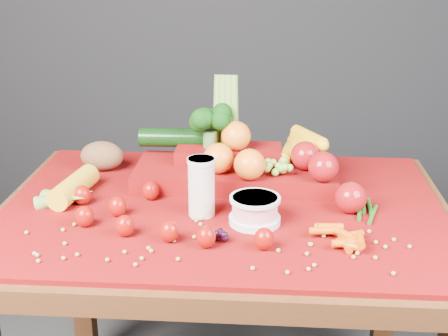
# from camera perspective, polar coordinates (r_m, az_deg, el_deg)

# --- Properties ---
(table) EXTENTS (1.10, 0.80, 0.75)m
(table) POSITION_cam_1_polar(r_m,az_deg,el_deg) (1.55, -0.05, -7.01)
(table) COLOR #371F0C
(table) RESTS_ON ground
(red_cloth) EXTENTS (1.05, 0.75, 0.01)m
(red_cloth) POSITION_cam_1_polar(r_m,az_deg,el_deg) (1.51, -0.06, -3.61)
(red_cloth) COLOR #6B0A03
(red_cloth) RESTS_ON table
(milk_glass) EXTENTS (0.06, 0.06, 0.14)m
(milk_glass) POSITION_cam_1_polar(r_m,az_deg,el_deg) (1.43, -2.08, -1.55)
(milk_glass) COLOR beige
(milk_glass) RESTS_ON red_cloth
(yogurt_bowl) EXTENTS (0.12, 0.12, 0.06)m
(yogurt_bowl) POSITION_cam_1_polar(r_m,az_deg,el_deg) (1.40, 2.84, -3.77)
(yogurt_bowl) COLOR silver
(yogurt_bowl) RESTS_ON red_cloth
(strawberry_scatter) EXTENTS (0.48, 0.28, 0.05)m
(strawberry_scatter) POSITION_cam_1_polar(r_m,az_deg,el_deg) (1.40, -7.01, -4.33)
(strawberry_scatter) COLOR #8F0507
(strawberry_scatter) RESTS_ON red_cloth
(dark_grape_cluster) EXTENTS (0.06, 0.05, 0.03)m
(dark_grape_cluster) POSITION_cam_1_polar(r_m,az_deg,el_deg) (1.33, -0.72, -6.09)
(dark_grape_cluster) COLOR black
(dark_grape_cluster) RESTS_ON red_cloth
(soybean_scatter) EXTENTS (0.84, 0.24, 0.01)m
(soybean_scatter) POSITION_cam_1_polar(r_m,az_deg,el_deg) (1.33, -0.69, -6.71)
(soybean_scatter) COLOR #A19145
(soybean_scatter) RESTS_ON red_cloth
(corn_ear) EXTENTS (0.21, 0.25, 0.06)m
(corn_ear) POSITION_cam_1_polar(r_m,az_deg,el_deg) (1.56, -14.10, -2.35)
(corn_ear) COLOR gold
(corn_ear) RESTS_ON red_cloth
(potato) EXTENTS (0.12, 0.09, 0.08)m
(potato) POSITION_cam_1_polar(r_m,az_deg,el_deg) (1.75, -11.10, 1.10)
(potato) COLOR brown
(potato) RESTS_ON red_cloth
(baby_carrot_pile) EXTENTS (0.18, 0.17, 0.03)m
(baby_carrot_pile) POSITION_cam_1_polar(r_m,az_deg,el_deg) (1.34, 10.94, -6.22)
(baby_carrot_pile) COLOR #C74C07
(baby_carrot_pile) RESTS_ON red_cloth
(green_bean_pile) EXTENTS (0.14, 0.12, 0.01)m
(green_bean_pile) POSITION_cam_1_polar(r_m,az_deg,el_deg) (1.51, 12.71, -3.67)
(green_bean_pile) COLOR #1E5814
(green_bean_pile) RESTS_ON red_cloth
(produce_mound) EXTENTS (0.59, 0.35, 0.27)m
(produce_mound) POSITION_cam_1_polar(r_m,az_deg,el_deg) (1.63, 1.82, 0.68)
(produce_mound) COLOR #6B0A03
(produce_mound) RESTS_ON red_cloth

